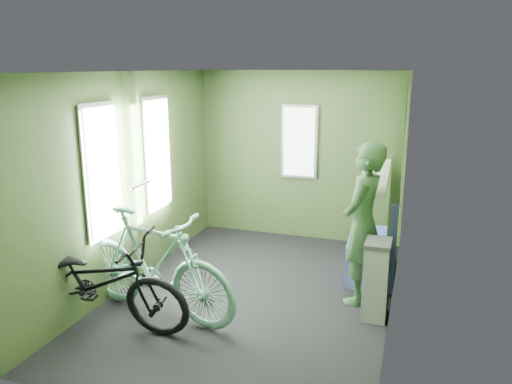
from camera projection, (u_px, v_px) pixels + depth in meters
room at (251, 161)px, 4.97m from camera, size 4.00×4.02×2.31m
bicycle_black at (101, 328)px, 4.61m from camera, size 1.81×0.82×1.04m
bicycle_mint at (156, 316)px, 4.82m from camera, size 1.90×0.96×1.13m
passenger at (363, 224)px, 4.97m from camera, size 0.52×0.74×1.65m
waste_box at (376, 280)px, 4.73m from camera, size 0.23×0.32×0.77m
bench_seat at (374, 252)px, 5.71m from camera, size 0.56×0.95×0.98m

